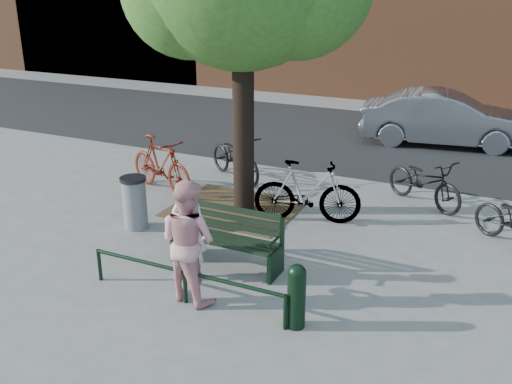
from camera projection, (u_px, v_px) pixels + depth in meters
The scene contains 14 objects.
ground at pixel (227, 266), 8.98m from camera, with size 90.00×90.00×0.00m, color gray.
dirt_pit at pixel (235, 208), 11.24m from camera, with size 2.40×2.00×0.02m, color brown.
road at pixel (369, 139), 16.17m from camera, with size 40.00×7.00×0.01m, color black.
park_bench at pixel (229, 236), 8.88m from camera, with size 1.74×0.54×0.97m.
guard_railing at pixel (185, 277), 7.82m from camera, with size 3.06×0.06×0.51m.
person_left at pixel (189, 230), 8.39m from camera, with size 0.56×0.37×1.54m, color white.
person_right at pixel (188, 241), 7.79m from camera, with size 0.85×0.67×1.76m, color #D89594.
bollard at pixel (297, 294), 7.25m from camera, with size 0.24×0.24×0.89m.
litter_bin at pixel (135, 202), 10.22m from camera, with size 0.47×0.47×0.96m.
bicycle_a at pixel (235, 157), 12.77m from camera, with size 0.68×1.95×1.02m, color black.
bicycle_b at pixel (161, 164), 12.00m from camera, with size 0.56×1.97×1.18m, color #60190D.
bicycle_c at pixel (424, 181), 11.28m from camera, with size 0.65×1.87×0.98m, color black.
bicycle_d at pixel (307, 192), 10.43m from camera, with size 0.56×1.97×1.18m, color gray.
parked_car at pixel (445, 119), 15.36m from camera, with size 1.55×4.44×1.46m, color slate.
Camera 1 is at (3.87, -7.03, 4.22)m, focal length 40.00 mm.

